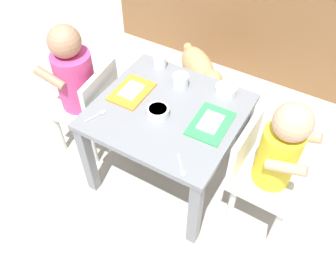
# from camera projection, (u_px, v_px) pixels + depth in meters

# --- Properties ---
(ground_plane) EXTENTS (7.00, 7.00, 0.00)m
(ground_plane) POSITION_uv_depth(u_px,v_px,m) (168.00, 173.00, 1.79)
(ground_plane) COLOR #B2ADA3
(dining_table) EXTENTS (0.60, 0.56, 0.44)m
(dining_table) POSITION_uv_depth(u_px,v_px,m) (168.00, 122.00, 1.52)
(dining_table) COLOR slate
(dining_table) RESTS_ON ground
(seated_child_left) EXTENTS (0.31, 0.31, 0.70)m
(seated_child_left) POSITION_uv_depth(u_px,v_px,m) (77.00, 80.00, 1.61)
(seated_child_left) COLOR silver
(seated_child_left) RESTS_ON ground
(seated_child_right) EXTENTS (0.29, 0.29, 0.68)m
(seated_child_right) POSITION_uv_depth(u_px,v_px,m) (275.00, 155.00, 1.33)
(seated_child_right) COLOR silver
(seated_child_right) RESTS_ON ground
(dog) EXTENTS (0.38, 0.34, 0.29)m
(dog) POSITION_uv_depth(u_px,v_px,m) (199.00, 70.00, 2.04)
(dog) COLOR tan
(dog) RESTS_ON ground
(food_tray_left) EXTENTS (0.14, 0.20, 0.02)m
(food_tray_left) POSITION_uv_depth(u_px,v_px,m) (132.00, 91.00, 1.53)
(food_tray_left) COLOR orange
(food_tray_left) RESTS_ON dining_table
(food_tray_right) EXTENTS (0.15, 0.21, 0.02)m
(food_tray_right) POSITION_uv_depth(u_px,v_px,m) (211.00, 123.00, 1.40)
(food_tray_right) COLOR green
(food_tray_right) RESTS_ON dining_table
(water_cup_left) EXTENTS (0.06, 0.06, 0.06)m
(water_cup_left) POSITION_uv_depth(u_px,v_px,m) (160.00, 62.00, 1.63)
(water_cup_left) COLOR white
(water_cup_left) RESTS_ON dining_table
(water_cup_right) EXTENTS (0.07, 0.07, 0.06)m
(water_cup_right) POSITION_uv_depth(u_px,v_px,m) (181.00, 82.00, 1.54)
(water_cup_right) COLOR white
(water_cup_right) RESTS_ON dining_table
(cereal_bowl_right_side) EXTENTS (0.09, 0.09, 0.04)m
(cereal_bowl_right_side) POSITION_uv_depth(u_px,v_px,m) (158.00, 112.00, 1.42)
(cereal_bowl_right_side) COLOR white
(cereal_bowl_right_side) RESTS_ON dining_table
(cereal_bowl_left_side) EXTENTS (0.09, 0.09, 0.04)m
(cereal_bowl_left_side) POSITION_uv_depth(u_px,v_px,m) (226.00, 90.00, 1.51)
(cereal_bowl_left_side) COLOR white
(cereal_bowl_left_side) RESTS_ON dining_table
(spoon_by_left_tray) EXTENTS (0.07, 0.08, 0.01)m
(spoon_by_left_tray) POSITION_uv_depth(u_px,v_px,m) (181.00, 167.00, 1.26)
(spoon_by_left_tray) COLOR silver
(spoon_by_left_tray) RESTS_ON dining_table
(spoon_by_right_tray) EXTENTS (0.04, 0.10, 0.01)m
(spoon_by_right_tray) POSITION_uv_depth(u_px,v_px,m) (97.00, 115.00, 1.44)
(spoon_by_right_tray) COLOR silver
(spoon_by_right_tray) RESTS_ON dining_table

